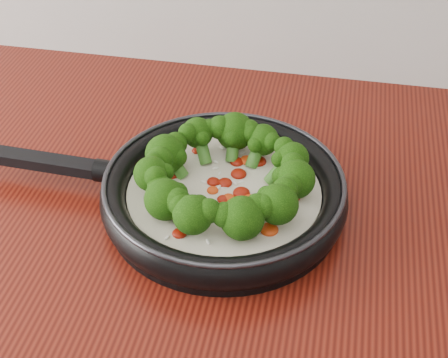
# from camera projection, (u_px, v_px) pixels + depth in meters

# --- Properties ---
(skillet) EXTENTS (0.49, 0.32, 0.09)m
(skillet) POSITION_uv_depth(u_px,v_px,m) (222.00, 189.00, 0.80)
(skillet) COLOR black
(skillet) RESTS_ON counter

